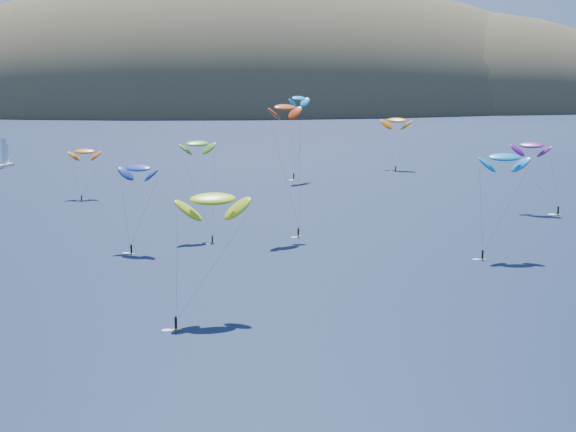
% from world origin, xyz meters
% --- Properties ---
extents(island, '(730.00, 300.00, 210.00)m').
position_xyz_m(island, '(39.40, 562.36, -10.74)').
color(island, '#3D3526').
rests_on(island, ground).
extents(sailboat, '(9.04, 7.99, 10.81)m').
position_xyz_m(sailboat, '(-76.63, 219.00, 0.92)').
color(sailboat, white).
rests_on(sailboat, ground).
extents(kitesurfer_1, '(8.23, 9.93, 14.16)m').
position_xyz_m(kitesurfer_1, '(-41.17, 156.77, 11.89)').
color(kitesurfer_1, '#B0C515').
rests_on(kitesurfer_1, ground).
extents(kitesurfer_2, '(11.52, 12.39, 19.17)m').
position_xyz_m(kitesurfer_2, '(-8.66, 57.13, 16.29)').
color(kitesurfer_2, '#B0C515').
rests_on(kitesurfer_2, ground).
extents(kitesurfer_3, '(8.10, 13.14, 20.81)m').
position_xyz_m(kitesurfer_3, '(-11.29, 108.64, 18.71)').
color(kitesurfer_3, '#B0C515').
rests_on(kitesurfer_3, ground).
extents(kitesurfer_4, '(8.96, 9.66, 26.38)m').
position_xyz_m(kitesurfer_4, '(18.36, 184.42, 23.89)').
color(kitesurfer_4, '#B0C515').
rests_on(kitesurfer_4, ground).
extents(kitesurfer_5, '(10.75, 8.48, 20.49)m').
position_xyz_m(kitesurfer_5, '(45.43, 86.61, 17.93)').
color(kitesurfer_5, '#B0C515').
rests_on(kitesurfer_5, ground).
extents(kitesurfer_6, '(9.92, 12.46, 18.01)m').
position_xyz_m(kitesurfer_6, '(67.51, 127.23, 15.48)').
color(kitesurfer_6, '#B0C515').
rests_on(kitesurfer_6, ground).
extents(kitesurfer_9, '(8.95, 10.41, 28.30)m').
position_xyz_m(kitesurfer_9, '(6.77, 108.96, 25.94)').
color(kitesurfer_9, '#B0C515').
rests_on(kitesurfer_9, ground).
extents(kitesurfer_10, '(8.99, 10.26, 17.61)m').
position_xyz_m(kitesurfer_10, '(-22.50, 98.01, 15.29)').
color(kitesurfer_10, '#B0C515').
rests_on(kitesurfer_10, ground).
extents(kitesurfer_11, '(11.06, 14.27, 18.55)m').
position_xyz_m(kitesurfer_11, '(52.77, 202.83, 15.69)').
color(kitesurfer_11, '#B0C515').
rests_on(kitesurfer_11, ground).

